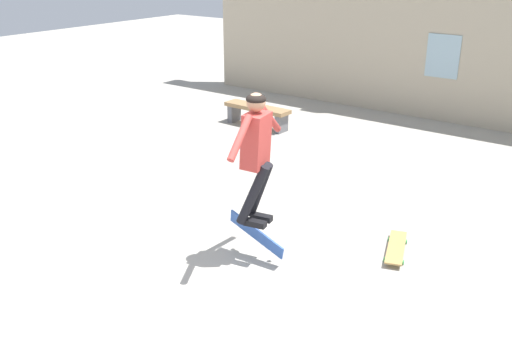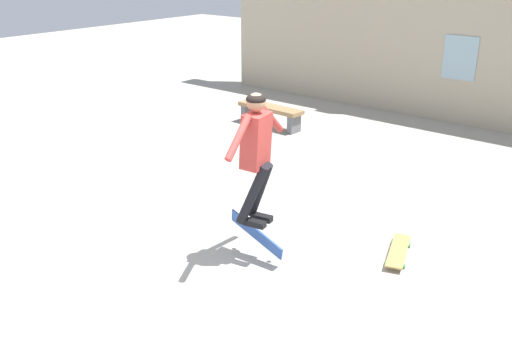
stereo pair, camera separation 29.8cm
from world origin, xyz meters
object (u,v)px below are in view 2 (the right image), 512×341
(park_bench, at_px, (270,112))
(skater, at_px, (256,147))
(skateboard_resting, at_px, (398,251))
(skateboard_flipping, at_px, (257,234))

(park_bench, bearing_deg, skater, -51.52)
(skateboard_resting, bearing_deg, park_bench, 35.41)
(skater, relative_size, skateboard_resting, 1.75)
(skateboard_flipping, bearing_deg, skater, -68.43)
(skateboard_flipping, height_order, skateboard_resting, skateboard_flipping)
(skateboard_resting, bearing_deg, skateboard_flipping, 112.96)
(park_bench, bearing_deg, skateboard_resting, -33.59)
(skater, xyz_separation_m, skateboard_resting, (1.28, 1.16, -1.36))
(skater, height_order, skateboard_resting, skater)
(park_bench, xyz_separation_m, skateboard_flipping, (3.23, -4.43, 0.01))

